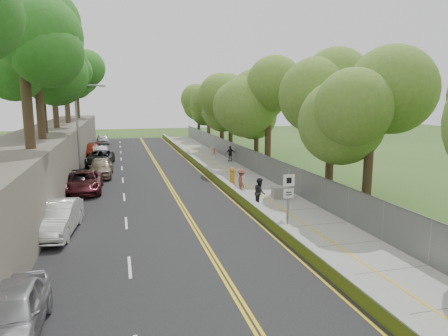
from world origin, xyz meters
The scene contains 26 objects.
ground centered at (0.00, 0.00, 0.00)m, with size 140.00×140.00×0.00m, color #33511E.
road centered at (-5.40, 15.00, 0.02)m, with size 11.20×66.00×0.04m, color black.
sidewalk centered at (2.55, 15.00, 0.03)m, with size 4.20×66.00×0.05m, color gray.
jersey_barrier centered at (0.25, 15.00, 0.30)m, with size 0.42×66.00×0.60m, color #B7EF19.
rock_embankment centered at (-13.50, 15.00, 2.00)m, with size 5.00×66.00×4.00m, color #595147.
chainlink_fence centered at (4.65, 15.00, 1.00)m, with size 0.04×66.00×2.00m, color slate.
trees_embankment centered at (-13.00, 15.00, 10.50)m, with size 6.40×66.00×13.00m, color #317922, non-canonical shape.
trees_fenceside centered at (7.00, 15.00, 7.00)m, with size 7.00×66.00×14.00m, color olive, non-canonical shape.
streetlight centered at (-10.46, 14.00, 4.64)m, with size 2.52×0.22×8.00m.
signpost centered at (1.05, -3.02, 1.96)m, with size 0.62×0.09×3.10m.
construction_barrel centered at (3.70, 25.33, 0.47)m, with size 0.52×0.52×0.85m, color red.
concrete_block centered at (3.20, 3.00, 0.44)m, with size 1.16×0.87×0.77m, color slate.
car_0 centered at (-10.60, -10.15, 0.80)m, with size 1.79×4.45×1.52m, color #AAAAAF.
car_1 centered at (-10.60, -0.97, 0.87)m, with size 1.75×5.01×1.65m, color white.
car_2 centered at (-9.94, 8.37, 0.78)m, with size 2.46×5.34×1.49m, color #551C25.
car_3 centered at (-10.54, 8.37, 0.71)m, with size 1.88×4.63×1.34m, color black.
car_4 centered at (-9.00, 14.00, 0.87)m, with size 1.96×4.86×1.66m, color gray.
car_5 centered at (-9.41, 24.14, 0.77)m, with size 1.55×4.43×1.46m, color silver.
car_6 centered at (-9.29, 20.39, 0.78)m, with size 2.46×5.33×1.48m, color black.
car_7 centered at (-10.44, 27.29, 0.74)m, with size 1.97×4.85×1.41m, color maroon.
car_8 centered at (-9.66, 40.16, 0.76)m, with size 1.70×4.22×1.44m, color silver.
painter_0 centered at (0.86, 6.95, 0.84)m, with size 0.77×0.50×1.57m, color orange.
painter_1 centered at (1.45, 5.99, 0.82)m, with size 0.56×0.37×1.53m, color white.
painter_2 centered at (1.03, 1.26, 0.97)m, with size 0.89×0.70×1.84m, color black.
painter_3 centered at (0.94, 4.79, 0.95)m, with size 1.17×0.67×1.81m, color brown.
person_far centered at (4.20, 19.24, 0.89)m, with size 0.98×0.41×1.67m, color black.
Camera 1 is at (-7.42, -21.73, 6.82)m, focal length 32.00 mm.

